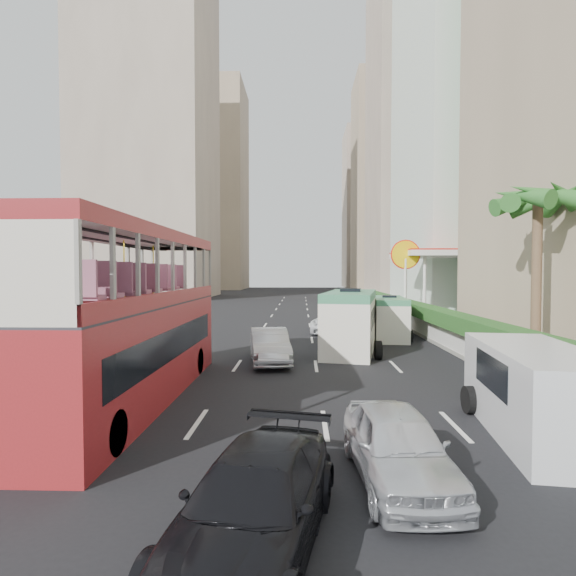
{
  "coord_description": "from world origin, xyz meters",
  "views": [
    {
      "loc": [
        -0.98,
        -13.04,
        3.8
      ],
      "look_at": [
        -1.5,
        4.0,
        3.2
      ],
      "focal_mm": 28.0,
      "sensor_mm": 36.0,
      "label": 1
    }
  ],
  "objects_px": {
    "panel_van_far": "(366,307)",
    "car_silver_lane_b": "(397,481)",
    "panel_van_near": "(537,392)",
    "minibus_near": "(351,321)",
    "car_silver_lane_a": "(270,363)",
    "palm_tree": "(536,283)",
    "double_decker_bus": "(131,315)",
    "minibus_far": "(389,318)",
    "shell_station": "(440,285)",
    "van_asset": "(333,333)",
    "car_black": "(255,548)"
  },
  "relations": [
    {
      "from": "panel_van_far",
      "to": "car_silver_lane_b",
      "type": "bearing_deg",
      "value": -93.32
    },
    {
      "from": "panel_van_near",
      "to": "panel_van_far",
      "type": "distance_m",
      "value": 26.96
    },
    {
      "from": "minibus_near",
      "to": "panel_van_near",
      "type": "relative_size",
      "value": 1.26
    },
    {
      "from": "car_silver_lane_a",
      "to": "palm_tree",
      "type": "relative_size",
      "value": 0.67
    },
    {
      "from": "double_decker_bus",
      "to": "minibus_near",
      "type": "distance_m",
      "value": 11.42
    },
    {
      "from": "car_silver_lane_b",
      "to": "palm_tree",
      "type": "distance_m",
      "value": 11.88
    },
    {
      "from": "minibus_near",
      "to": "panel_van_near",
      "type": "bearing_deg",
      "value": -63.42
    },
    {
      "from": "panel_van_far",
      "to": "double_decker_bus",
      "type": "bearing_deg",
      "value": -109.35
    },
    {
      "from": "minibus_near",
      "to": "minibus_far",
      "type": "height_order",
      "value": "minibus_near"
    },
    {
      "from": "minibus_near",
      "to": "panel_van_far",
      "type": "xyz_separation_m",
      "value": [
        2.95,
        15.71,
        -0.54
      ]
    },
    {
      "from": "panel_van_far",
      "to": "palm_tree",
      "type": "relative_size",
      "value": 0.7
    },
    {
      "from": "car_silver_lane_a",
      "to": "double_decker_bus",
      "type": "bearing_deg",
      "value": -131.58
    },
    {
      "from": "minibus_far",
      "to": "panel_van_far",
      "type": "height_order",
      "value": "minibus_far"
    },
    {
      "from": "panel_van_near",
      "to": "minibus_far",
      "type": "bearing_deg",
      "value": 98.43
    },
    {
      "from": "double_decker_bus",
      "to": "minibus_far",
      "type": "height_order",
      "value": "double_decker_bus"
    },
    {
      "from": "car_silver_lane_b",
      "to": "minibus_far",
      "type": "height_order",
      "value": "minibus_far"
    },
    {
      "from": "palm_tree",
      "to": "shell_station",
      "type": "distance_m",
      "value": 19.14
    },
    {
      "from": "van_asset",
      "to": "shell_station",
      "type": "xyz_separation_m",
      "value": [
        8.99,
        7.81,
        2.75
      ]
    },
    {
      "from": "panel_van_far",
      "to": "shell_station",
      "type": "bearing_deg",
      "value": -9.83
    },
    {
      "from": "car_silver_lane_a",
      "to": "minibus_far",
      "type": "bearing_deg",
      "value": 40.49
    },
    {
      "from": "panel_van_near",
      "to": "shell_station",
      "type": "relative_size",
      "value": 0.64
    },
    {
      "from": "panel_van_far",
      "to": "car_silver_lane_a",
      "type": "bearing_deg",
      "value": -105.98
    },
    {
      "from": "double_decker_bus",
      "to": "van_asset",
      "type": "xyz_separation_m",
      "value": [
        7.01,
        15.19,
        -2.53
      ]
    },
    {
      "from": "van_asset",
      "to": "shell_station",
      "type": "relative_size",
      "value": 0.62
    },
    {
      "from": "shell_station",
      "to": "van_asset",
      "type": "bearing_deg",
      "value": -139.02
    },
    {
      "from": "minibus_far",
      "to": "shell_station",
      "type": "xyz_separation_m",
      "value": [
        5.91,
        9.93,
        1.58
      ]
    },
    {
      "from": "double_decker_bus",
      "to": "minibus_far",
      "type": "distance_m",
      "value": 16.57
    },
    {
      "from": "minibus_near",
      "to": "panel_van_near",
      "type": "distance_m",
      "value": 11.67
    },
    {
      "from": "minibus_far",
      "to": "panel_van_far",
      "type": "bearing_deg",
      "value": 94.56
    },
    {
      "from": "double_decker_bus",
      "to": "panel_van_near",
      "type": "bearing_deg",
      "value": -13.96
    },
    {
      "from": "car_black",
      "to": "minibus_far",
      "type": "xyz_separation_m",
      "value": [
        5.71,
        20.08,
        1.17
      ]
    },
    {
      "from": "double_decker_bus",
      "to": "palm_tree",
      "type": "bearing_deg",
      "value": 16.16
    },
    {
      "from": "palm_tree",
      "to": "car_black",
      "type": "bearing_deg",
      "value": -130.53
    },
    {
      "from": "car_black",
      "to": "van_asset",
      "type": "height_order",
      "value": "van_asset"
    },
    {
      "from": "double_decker_bus",
      "to": "panel_van_far",
      "type": "bearing_deg",
      "value": 67.0
    },
    {
      "from": "double_decker_bus",
      "to": "car_silver_lane_a",
      "type": "xyz_separation_m",
      "value": [
        3.67,
        5.66,
        -2.53
      ]
    },
    {
      "from": "panel_van_near",
      "to": "car_silver_lane_b",
      "type": "bearing_deg",
      "value": -140.54
    },
    {
      "from": "double_decker_bus",
      "to": "shell_station",
      "type": "height_order",
      "value": "shell_station"
    },
    {
      "from": "car_silver_lane_b",
      "to": "van_asset",
      "type": "height_order",
      "value": "van_asset"
    },
    {
      "from": "double_decker_bus",
      "to": "panel_van_far",
      "type": "distance_m",
      "value": 26.51
    },
    {
      "from": "car_silver_lane_b",
      "to": "shell_station",
      "type": "distance_m",
      "value": 29.57
    },
    {
      "from": "van_asset",
      "to": "panel_van_near",
      "type": "height_order",
      "value": "panel_van_near"
    },
    {
      "from": "minibus_near",
      "to": "panel_van_near",
      "type": "xyz_separation_m",
      "value": [
        3.08,
        -11.25,
        -0.41
      ]
    },
    {
      "from": "car_silver_lane_a",
      "to": "van_asset",
      "type": "relative_size",
      "value": 0.86
    },
    {
      "from": "van_asset",
      "to": "double_decker_bus",
      "type": "bearing_deg",
      "value": -103.0
    },
    {
      "from": "panel_van_near",
      "to": "panel_van_far",
      "type": "relative_size",
      "value": 1.15
    },
    {
      "from": "panel_van_near",
      "to": "shell_station",
      "type": "xyz_separation_m",
      "value": [
        5.53,
        25.6,
        1.72
      ]
    },
    {
      "from": "car_silver_lane_a",
      "to": "minibus_near",
      "type": "bearing_deg",
      "value": 30.21
    },
    {
      "from": "minibus_far",
      "to": "palm_tree",
      "type": "bearing_deg",
      "value": -61.94
    },
    {
      "from": "palm_tree",
      "to": "double_decker_bus",
      "type": "bearing_deg",
      "value": -163.84
    }
  ]
}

